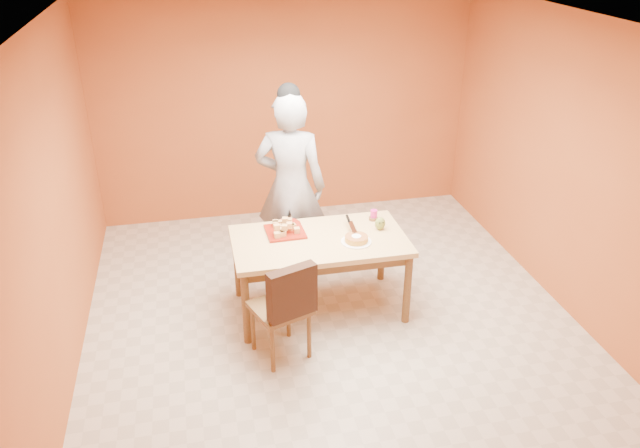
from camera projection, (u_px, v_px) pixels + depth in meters
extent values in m
plane|color=beige|center=(332.00, 321.00, 5.87)|extent=(5.00, 5.00, 0.00)
plane|color=silver|center=(335.00, 24.00, 4.65)|extent=(5.00, 5.00, 0.00)
plane|color=#B55A29|center=(285.00, 108.00, 7.44)|extent=(4.50, 0.00, 4.50)
plane|color=#B55A29|center=(52.00, 214.00, 4.84)|extent=(0.00, 5.00, 5.00)
plane|color=#B55A29|center=(573.00, 169.00, 5.69)|extent=(0.00, 5.00, 5.00)
cube|color=tan|center=(319.00, 241.00, 5.74)|extent=(1.60, 0.90, 0.05)
cube|color=brown|center=(319.00, 248.00, 5.77)|extent=(1.48, 0.78, 0.10)
cylinder|color=brown|center=(246.00, 309.00, 5.43)|extent=(0.07, 0.07, 0.71)
cylinder|color=brown|center=(237.00, 264.00, 6.11)|extent=(0.07, 0.07, 0.71)
cylinder|color=brown|center=(407.00, 289.00, 5.71)|extent=(0.07, 0.07, 0.71)
cylinder|color=brown|center=(382.00, 249.00, 6.39)|extent=(0.07, 0.07, 0.71)
imported|color=#99999B|center=(291.00, 187.00, 6.26)|extent=(0.82, 0.66, 1.95)
cube|color=maroon|center=(285.00, 232.00, 5.83)|extent=(0.36, 0.36, 0.02)
cylinder|color=maroon|center=(288.00, 224.00, 5.98)|extent=(0.28, 0.28, 0.01)
cylinder|color=white|center=(356.00, 242.00, 5.66)|extent=(0.31, 0.31, 0.01)
cylinder|color=gold|center=(356.00, 239.00, 5.65)|extent=(0.22, 0.22, 0.05)
cube|color=silver|center=(352.00, 227.00, 5.79)|extent=(0.06, 0.24, 0.01)
ellipsoid|color=olive|center=(380.00, 223.00, 5.86)|extent=(0.10, 0.09, 0.13)
cylinder|color=#C91E7C|center=(374.00, 215.00, 6.07)|extent=(0.08, 0.08, 0.10)
cylinder|color=#321C0D|center=(373.00, 219.00, 6.07)|extent=(0.11, 0.11, 0.03)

